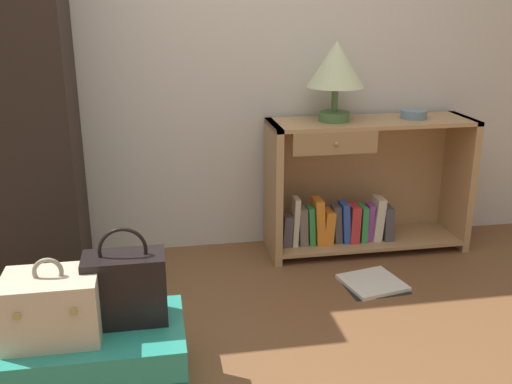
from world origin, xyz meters
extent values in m
cube|color=beige|center=(0.00, 1.50, 1.30)|extent=(6.40, 0.10, 2.60)
cube|color=tan|center=(0.41, 1.25, 0.38)|extent=(0.04, 0.35, 0.77)
cube|color=tan|center=(1.52, 1.25, 0.38)|extent=(0.04, 0.35, 0.77)
cube|color=tan|center=(0.96, 1.25, 0.76)|extent=(1.15, 0.35, 0.02)
cube|color=tan|center=(0.96, 1.25, 0.06)|extent=(1.07, 0.35, 0.02)
cube|color=tan|center=(0.96, 1.41, 0.38)|extent=(1.07, 0.01, 0.75)
cube|color=#9D7950|center=(0.70, 1.09, 0.68)|extent=(0.46, 0.02, 0.12)
sphere|color=#9E844C|center=(0.70, 1.07, 0.68)|extent=(0.02, 0.02, 0.02)
cube|color=#4C474C|center=(0.48, 1.22, 0.16)|extent=(0.06, 0.10, 0.18)
cube|color=beige|center=(0.53, 1.22, 0.20)|extent=(0.04, 0.10, 0.28)
cube|color=#726659|center=(0.57, 1.22, 0.17)|extent=(0.05, 0.09, 0.22)
cube|color=green|center=(0.62, 1.22, 0.18)|extent=(0.05, 0.09, 0.22)
cube|color=orange|center=(0.67, 1.22, 0.20)|extent=(0.07, 0.13, 0.27)
cube|color=orange|center=(0.72, 1.22, 0.16)|extent=(0.06, 0.12, 0.20)
cube|color=#4C474C|center=(0.78, 1.22, 0.18)|extent=(0.06, 0.09, 0.22)
cube|color=#2D51B2|center=(0.82, 1.22, 0.18)|extent=(0.06, 0.11, 0.24)
cube|color=red|center=(0.87, 1.22, 0.17)|extent=(0.06, 0.13, 0.22)
cube|color=green|center=(0.93, 1.22, 0.17)|extent=(0.04, 0.12, 0.21)
cube|color=purple|center=(0.97, 1.22, 0.17)|extent=(0.04, 0.09, 0.22)
cube|color=beige|center=(1.02, 1.22, 0.19)|extent=(0.07, 0.12, 0.26)
cube|color=#4C474C|center=(1.08, 1.22, 0.16)|extent=(0.06, 0.13, 0.20)
cylinder|color=#4C7542|center=(0.75, 1.26, 0.79)|extent=(0.17, 0.17, 0.05)
cylinder|color=#4C7542|center=(0.75, 1.26, 0.89)|extent=(0.04, 0.04, 0.14)
cone|color=beige|center=(0.75, 1.26, 1.07)|extent=(0.31, 0.31, 0.24)
cylinder|color=slate|center=(1.21, 1.25, 0.79)|extent=(0.15, 0.15, 0.05)
cube|color=teal|center=(-0.52, 0.17, 0.13)|extent=(0.72, 0.42, 0.25)
cube|color=#235E52|center=(-0.52, 0.17, 0.13)|extent=(0.72, 0.43, 0.01)
cube|color=beige|center=(-0.62, 0.14, 0.37)|extent=(0.33, 0.23, 0.24)
torus|color=gray|center=(-0.62, 0.14, 0.51)|extent=(0.11, 0.02, 0.11)
cube|color=tan|center=(-0.71, 0.02, 0.41)|extent=(0.02, 0.01, 0.02)
cube|color=tan|center=(-0.53, 0.02, 0.41)|extent=(0.02, 0.01, 0.02)
cube|color=black|center=(-0.36, 0.21, 0.39)|extent=(0.30, 0.16, 0.27)
torus|color=black|center=(-0.36, 0.21, 0.54)|extent=(0.18, 0.01, 0.18)
cube|color=white|center=(0.84, 0.79, 0.01)|extent=(0.34, 0.33, 0.02)
cube|color=black|center=(0.84, 0.79, 0.00)|extent=(0.32, 0.32, 0.01)
camera|label=1|loc=(-0.23, -1.80, 1.41)|focal=41.32mm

